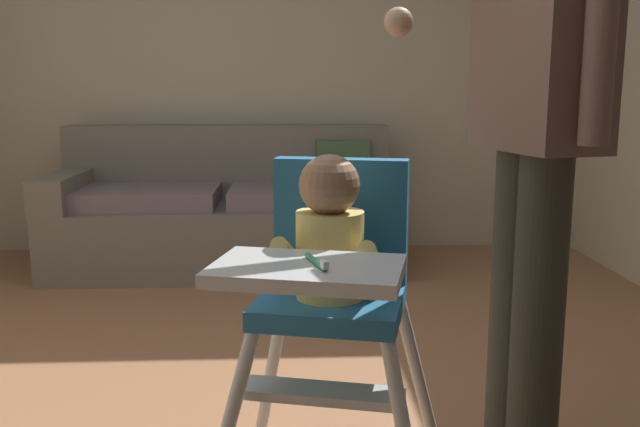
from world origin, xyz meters
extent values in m
cube|color=beige|center=(0.00, 2.55, 1.35)|extent=(5.09, 0.06, 2.70)
cube|color=slate|center=(-0.21, 1.97, 0.20)|extent=(2.06, 0.84, 0.40)
cube|color=slate|center=(-0.21, 2.30, 0.63)|extent=(2.06, 0.22, 0.46)
cube|color=slate|center=(-1.15, 1.97, 0.50)|extent=(0.20, 0.84, 0.20)
cube|color=slate|center=(0.73, 1.97, 0.50)|extent=(0.20, 0.84, 0.20)
cube|color=slate|center=(-0.65, 1.92, 0.46)|extent=(0.82, 0.60, 0.11)
cube|color=slate|center=(0.24, 1.92, 0.46)|extent=(0.82, 0.60, 0.11)
cube|color=#4C6B47|center=(0.52, 2.17, 0.60)|extent=(0.35, 0.14, 0.34)
cylinder|color=silver|center=(0.12, -0.24, 0.26)|extent=(0.14, 0.19, 0.54)
cylinder|color=silver|center=(0.55, -0.35, 0.26)|extent=(0.19, 0.14, 0.54)
cube|color=#226698|center=(0.28, -0.51, 0.55)|extent=(0.44, 0.44, 0.05)
cube|color=#226698|center=(0.31, -0.36, 0.74)|extent=(0.37, 0.15, 0.33)
cube|color=silver|center=(0.21, -0.79, 0.72)|extent=(0.45, 0.35, 0.03)
cube|color=silver|center=(0.25, -0.61, 0.36)|extent=(0.41, 0.19, 0.02)
cylinder|color=#E8D576|center=(0.27, -0.53, 0.69)|extent=(0.21, 0.21, 0.22)
sphere|color=#997051|center=(0.27, -0.54, 0.87)|extent=(0.15, 0.15, 0.15)
cylinder|color=#E8D576|center=(0.16, -0.54, 0.70)|extent=(0.08, 0.15, 0.10)
cylinder|color=#E8D576|center=(0.37, -0.59, 0.70)|extent=(0.08, 0.15, 0.10)
cylinder|color=#38A366|center=(0.23, -0.79, 0.74)|extent=(0.05, 0.13, 0.01)
cube|color=white|center=(0.24, -0.85, 0.75)|extent=(0.02, 0.03, 0.02)
cylinder|color=#37382D|center=(0.82, -0.33, 0.47)|extent=(0.14, 0.14, 0.93)
cylinder|color=#37382D|center=(0.85, -0.44, 0.47)|extent=(0.14, 0.14, 0.93)
cube|color=brown|center=(0.83, -0.38, 1.25)|extent=(0.28, 0.43, 0.64)
sphere|color=tan|center=(0.47, -0.28, 1.27)|extent=(0.08, 0.08, 0.08)
cylinder|color=brown|center=(0.88, -0.62, 1.25)|extent=(0.07, 0.07, 0.58)
camera|label=1|loc=(0.17, -2.20, 1.10)|focal=38.86mm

